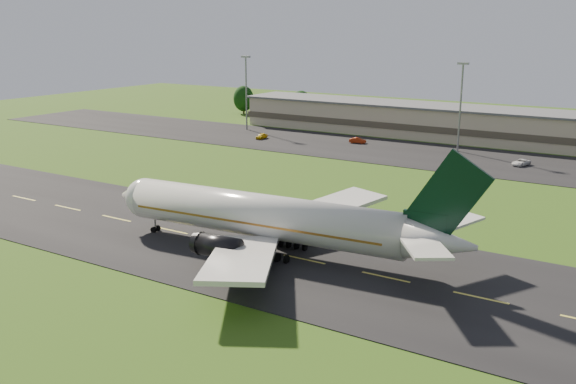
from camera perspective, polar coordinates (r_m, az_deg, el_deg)
The scene contains 10 objects.
ground at distance 86.21m, azimuth -4.88°, elevation -4.68°, with size 360.00×360.00×0.00m, color #284A12.
taxiway at distance 86.20m, azimuth -4.88°, elevation -4.65°, with size 220.00×30.00×0.10m, color black.
apron at distance 148.18m, azimuth 12.04°, elevation 3.25°, with size 260.00×30.00×0.10m, color black.
airliner at distance 81.70m, azimuth -1.74°, elevation -2.29°, with size 51.28×42.04×15.57m.
terminal at distance 168.42m, azimuth 17.04°, elevation 5.63°, with size 145.00×16.00×8.40m.
light_mast_west at distance 179.13m, azimuth -3.74°, elevation 9.56°, with size 2.40×1.20×20.35m.
light_mast_centre at distance 152.27m, azimuth 15.13°, elevation 8.20°, with size 2.40×1.20×20.35m.
service_vehicle_a at distance 165.52m, azimuth -2.36°, elevation 4.99°, with size 1.64×4.07×1.39m, color gold.
service_vehicle_b at distance 160.00m, azimuth 6.21°, elevation 4.58°, with size 1.43×4.11×1.36m, color #952409.
service_vehicle_c at distance 142.04m, azimuth 20.01°, elevation 2.49°, with size 2.16×4.69×1.30m, color white.
Camera 1 is at (49.18, -64.88, 28.39)m, focal length 40.00 mm.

